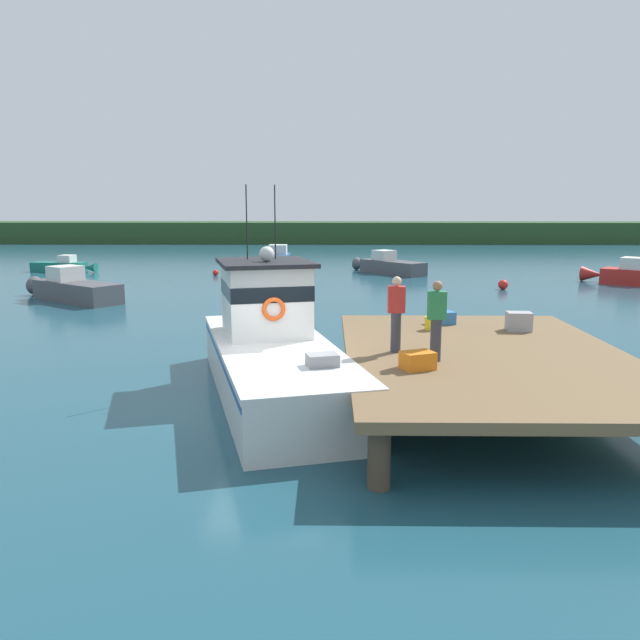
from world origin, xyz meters
name	(u,v)px	position (x,y,z in m)	size (l,w,h in m)	color
ground_plane	(264,404)	(0.00, 0.00, 0.00)	(200.00, 200.00, 0.00)	#1E4C5B
dock	(485,357)	(4.80, 0.00, 1.07)	(6.00, 9.00, 1.20)	#4C3D2D
main_fishing_boat	(271,347)	(0.05, 1.20, 1.01)	(4.53, 9.94, 4.80)	silver
crate_stack_mid_dock	(519,321)	(6.20, 2.34, 1.43)	(0.60, 0.44, 0.47)	#9E9EA3
crate_stack_near_edge	(442,318)	(4.44, 3.20, 1.36)	(0.60, 0.44, 0.33)	#3370B2
crate_single_by_cleat	(418,360)	(3.14, -1.47, 1.37)	(0.60, 0.44, 0.34)	orange
bait_bucket	(431,323)	(4.01, 2.41, 1.37)	(0.32, 0.32, 0.34)	yellow
deckhand_by_the_boat	(396,313)	(2.86, -0.04, 2.06)	(0.36, 0.22, 1.63)	#383842
deckhand_further_back	(436,319)	(3.58, -0.82, 2.06)	(0.36, 0.22, 1.63)	#383842
moored_boat_far_right	(63,266)	(-16.06, 27.68, 0.38)	(4.46, 1.62, 1.11)	#196B5B
moored_boat_near_channel	(72,289)	(-10.39, 15.17, 0.54)	(5.69, 4.64, 1.57)	#4C4C51
moored_boat_off_the_point	(388,266)	(5.25, 27.04, 0.51)	(4.54, 5.21, 1.47)	#4C4C51
moored_boat_far_left	(278,260)	(-2.20, 31.08, 0.54)	(1.61, 6.14, 1.56)	#285184
mooring_buoy_inshore	(216,273)	(-5.64, 25.61, 0.19)	(0.37, 0.37, 0.37)	red
mooring_buoy_channel_marker	(503,285)	(10.49, 19.24, 0.25)	(0.51, 0.51, 0.51)	red
far_shoreline	(317,232)	(0.00, 62.00, 1.20)	(120.00, 8.00, 2.40)	#284723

